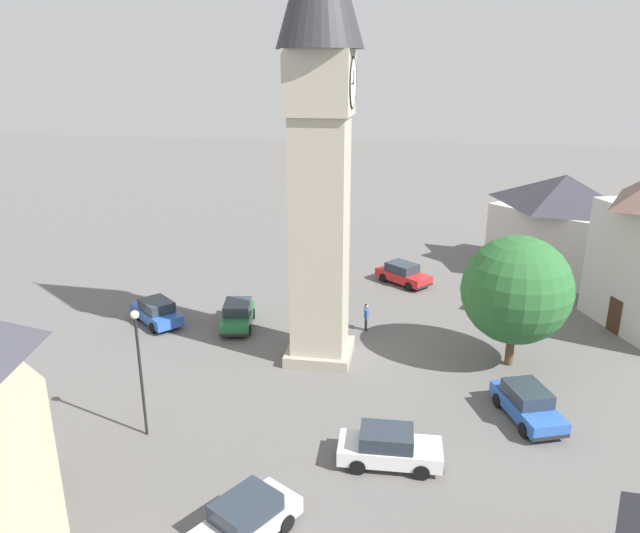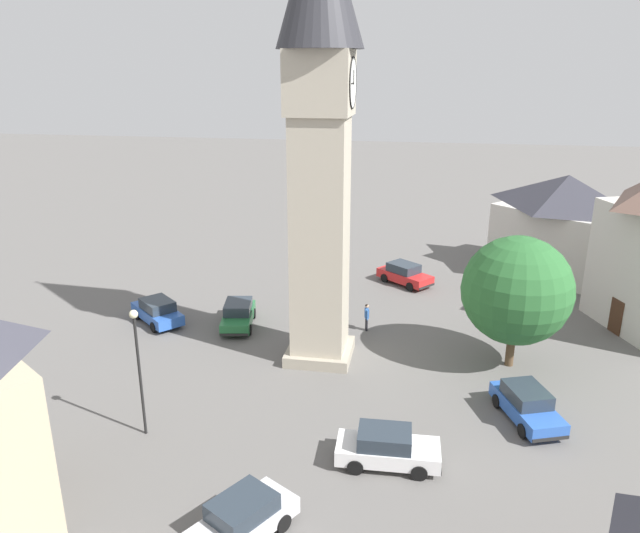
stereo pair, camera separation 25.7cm
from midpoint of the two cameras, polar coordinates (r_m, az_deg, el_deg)
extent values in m
plane|color=#605E5B|center=(33.42, 0.22, -8.51)|extent=(200.00, 200.00, 0.00)
cube|color=#A59C89|center=(33.29, 0.22, -8.05)|extent=(3.44, 3.44, 0.60)
cube|color=#B7AD99|center=(30.96, 0.24, 2.68)|extent=(2.75, 2.75, 12.28)
cube|color=#B7AD99|center=(29.80, 0.26, 16.98)|extent=(3.08, 3.08, 3.02)
cylinder|color=white|center=(29.57, 3.39, 16.94)|extent=(2.31, 0.04, 2.31)
torus|color=black|center=(29.57, 3.41, 16.94)|extent=(2.37, 0.06, 2.37)
cube|color=black|center=(29.56, 3.48, 17.43)|extent=(0.05, 0.02, 0.65)
cube|color=black|center=(29.23, 3.39, 16.92)|extent=(0.88, 0.02, 0.04)
cylinder|color=white|center=(30.11, -2.82, 16.97)|extent=(2.31, 0.04, 2.31)
torus|color=black|center=(30.11, -2.84, 16.97)|extent=(2.37, 0.06, 2.37)
cube|color=silver|center=(22.04, -7.25, -23.08)|extent=(4.39, 3.59, 0.64)
cube|color=#28333D|center=(21.71, -7.00, -21.67)|extent=(2.61, 2.43, 0.64)
cylinder|color=black|center=(22.39, -3.18, -23.07)|extent=(0.66, 0.52, 0.64)
cylinder|color=black|center=(23.28, -6.20, -21.25)|extent=(0.66, 0.52, 0.64)
cube|color=white|center=(25.21, 6.75, -16.98)|extent=(1.84, 4.16, 0.64)
cube|color=#28333D|center=(24.86, 6.44, -15.80)|extent=(1.63, 2.15, 0.64)
cylinder|color=black|center=(26.05, 9.60, -16.55)|extent=(0.24, 0.65, 0.64)
cylinder|color=black|center=(24.75, 9.67, -18.67)|extent=(0.24, 0.65, 0.64)
cylinder|color=black|center=(26.05, 3.96, -16.30)|extent=(0.24, 0.65, 0.64)
cylinder|color=black|center=(24.76, 3.67, -18.40)|extent=(0.24, 0.65, 0.64)
cube|color=black|center=(25.42, 11.50, -17.54)|extent=(1.67, 0.18, 0.16)
cube|color=#2D5BB7|center=(38.71, -14.95, -4.31)|extent=(3.97, 4.21, 0.64)
cube|color=#28333D|center=(38.35, -14.94, -3.53)|extent=(2.56, 2.61, 0.64)
cylinder|color=black|center=(39.59, -16.72, -4.38)|extent=(0.59, 0.63, 0.64)
cylinder|color=black|center=(40.15, -14.62, -3.87)|extent=(0.59, 0.63, 0.64)
cylinder|color=black|center=(37.48, -15.25, -5.56)|extent=(0.59, 0.63, 0.64)
cylinder|color=black|center=(38.07, -13.05, -4.99)|extent=(0.59, 0.63, 0.64)
cube|color=black|center=(40.52, -16.12, -3.71)|extent=(1.34, 1.18, 0.16)
cube|color=#2D5BB7|center=(29.25, 19.22, -12.56)|extent=(4.43, 3.01, 0.64)
cube|color=#28333D|center=(29.05, 19.21, -11.36)|extent=(2.51, 2.19, 0.64)
cylinder|color=black|center=(28.88, 21.79, -13.93)|extent=(0.68, 0.43, 0.64)
cylinder|color=black|center=(28.13, 18.92, -14.50)|extent=(0.68, 0.43, 0.64)
cylinder|color=black|center=(30.66, 19.39, -11.64)|extent=(0.68, 0.43, 0.64)
cylinder|color=black|center=(29.95, 16.66, -12.10)|extent=(0.68, 0.43, 0.64)
cube|color=black|center=(27.91, 21.21, -14.94)|extent=(0.69, 1.60, 0.16)
cube|color=red|center=(44.33, 8.19, -0.93)|extent=(3.90, 4.26, 0.64)
cube|color=#28333D|center=(44.22, 8.08, -0.12)|extent=(2.53, 2.61, 0.64)
cylinder|color=black|center=(44.27, 10.05, -1.42)|extent=(0.57, 0.64, 0.64)
cylinder|color=black|center=(43.10, 8.70, -1.90)|extent=(0.57, 0.64, 0.64)
cylinder|color=black|center=(45.75, 7.67, -0.64)|extent=(0.57, 0.64, 0.64)
cylinder|color=black|center=(44.62, 6.31, -1.09)|extent=(0.57, 0.64, 0.64)
cube|color=black|center=(43.20, 10.19, -1.87)|extent=(1.37, 1.14, 0.16)
cube|color=#236B38|center=(37.18, -7.54, -4.78)|extent=(4.34, 2.41, 0.64)
cube|color=#28333D|center=(37.08, -7.55, -3.81)|extent=(2.35, 1.91, 0.64)
cylinder|color=black|center=(36.08, -6.49, -5.95)|extent=(0.67, 0.33, 0.64)
cylinder|color=black|center=(36.29, -9.01, -5.92)|extent=(0.67, 0.33, 0.64)
cylinder|color=black|center=(38.32, -6.11, -4.44)|extent=(0.67, 0.33, 0.64)
cylinder|color=black|center=(38.51, -8.48, -4.42)|extent=(0.67, 0.33, 0.64)
cube|color=black|center=(35.44, -7.92, -6.39)|extent=(0.42, 1.66, 0.16)
cylinder|color=black|center=(36.57, 4.60, -5.39)|extent=(0.13, 0.13, 0.82)
cylinder|color=black|center=(36.41, 4.64, -5.50)|extent=(0.13, 0.13, 0.82)
cube|color=#386BB7|center=(36.21, 4.65, -4.42)|extent=(0.41, 0.31, 0.60)
cylinder|color=#386BB7|center=(36.44, 4.58, -4.35)|extent=(0.09, 0.09, 0.60)
cylinder|color=#386BB7|center=(36.02, 4.71, -4.63)|extent=(0.09, 0.09, 0.60)
sphere|color=tan|center=(36.04, 4.67, -3.76)|extent=(0.22, 0.22, 0.22)
sphere|color=black|center=(36.03, 4.65, -3.73)|extent=(0.20, 0.20, 0.20)
cylinder|color=brown|center=(33.64, 17.80, -7.12)|extent=(0.44, 0.44, 2.28)
sphere|color=#28602D|center=(32.47, 18.33, -2.15)|extent=(5.64, 5.64, 5.64)
cube|color=#422819|center=(39.90, 26.37, -4.27)|extent=(1.06, 0.45, 2.10)
cube|color=#422819|center=(25.73, -25.72, -16.86)|extent=(0.68, 0.96, 2.10)
cube|color=beige|center=(49.17, 21.96, 2.20)|extent=(10.33, 10.56, 5.04)
pyramid|color=#383842|center=(48.34, 22.50, 6.51)|extent=(10.85, 11.09, 2.55)
cube|color=#422819|center=(47.23, 19.96, -0.07)|extent=(0.80, 0.87, 2.10)
cylinder|color=black|center=(26.78, -16.37, -10.06)|extent=(0.12, 0.12, 5.42)
sphere|color=beige|center=(25.57, -16.95, -4.34)|extent=(0.36, 0.36, 0.36)
camera|label=1|loc=(0.13, -89.77, 0.08)|focal=33.83mm
camera|label=2|loc=(0.13, 90.23, -0.08)|focal=33.83mm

